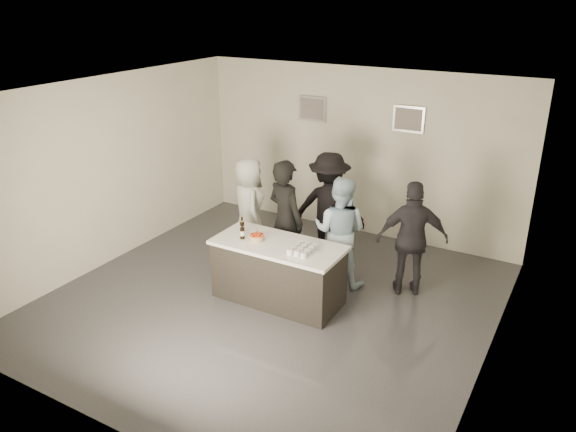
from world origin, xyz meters
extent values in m
plane|color=#3D3D42|center=(0.00, 0.00, 0.00)|extent=(6.00, 6.00, 0.00)
plane|color=white|center=(0.00, 0.00, 3.00)|extent=(6.00, 6.00, 0.00)
cube|color=silver|center=(0.00, 3.00, 1.50)|extent=(6.00, 0.04, 3.00)
cube|color=silver|center=(0.00, -3.00, 1.50)|extent=(6.00, 0.04, 3.00)
cube|color=silver|center=(-3.00, 0.00, 1.50)|extent=(0.04, 6.00, 3.00)
cube|color=silver|center=(3.00, 0.00, 1.50)|extent=(0.04, 6.00, 3.00)
cube|color=#B2B2B7|center=(-0.90, 2.97, 2.20)|extent=(0.54, 0.04, 0.44)
cube|color=#B2B2B7|center=(0.90, 2.97, 2.20)|extent=(0.54, 0.04, 0.44)
cube|color=white|center=(0.08, 0.08, 0.45)|extent=(1.86, 0.86, 0.90)
cylinder|color=#F65C19|center=(-0.23, 0.01, 0.94)|extent=(0.21, 0.21, 0.08)
cylinder|color=black|center=(-0.56, 0.13, 1.03)|extent=(0.07, 0.07, 0.26)
cylinder|color=black|center=(-0.45, -0.03, 1.03)|extent=(0.07, 0.07, 0.26)
cube|color=orange|center=(0.50, 0.02, 0.94)|extent=(0.30, 0.40, 0.08)
cube|color=pink|center=(-0.16, -0.27, 0.90)|extent=(0.24, 0.08, 0.01)
imported|color=black|center=(-0.21, 0.79, 0.94)|extent=(0.80, 0.65, 1.89)
imported|color=#ABC9E0|center=(0.61, 1.00, 0.85)|extent=(0.89, 0.72, 1.70)
imported|color=silver|center=(-1.18, 1.25, 0.83)|extent=(0.95, 0.95, 1.66)
imported|color=#28272E|center=(1.64, 1.23, 0.87)|extent=(1.10, 0.81, 1.73)
imported|color=black|center=(0.10, 1.67, 0.91)|extent=(1.32, 0.98, 1.83)
camera|label=1|loc=(3.73, -6.05, 4.20)|focal=35.00mm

